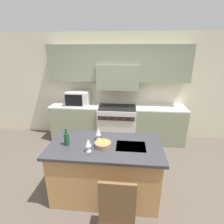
{
  "coord_description": "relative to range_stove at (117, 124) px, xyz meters",
  "views": [
    {
      "loc": [
        0.29,
        -2.3,
        2.27
      ],
      "look_at": [
        -0.02,
        0.8,
        1.17
      ],
      "focal_mm": 28.0,
      "sensor_mm": 36.0,
      "label": 1
    }
  ],
  "objects": [
    {
      "name": "ground_plane",
      "position": [
        0.0,
        -1.89,
        -0.46
      ],
      "size": [
        10.0,
        10.0,
        0.0
      ],
      "primitive_type": "plane",
      "color": "brown"
    },
    {
      "name": "back_cabinetry",
      "position": [
        0.0,
        0.27,
        1.13
      ],
      "size": [
        10.0,
        0.46,
        2.7
      ],
      "color": "beige",
      "rests_on": "ground_plane"
    },
    {
      "name": "back_counter",
      "position": [
        -0.0,
        0.02,
        0.01
      ],
      "size": [
        3.39,
        0.62,
        0.94
      ],
      "color": "gray",
      "rests_on": "ground_plane"
    },
    {
      "name": "range_stove",
      "position": [
        0.0,
        0.0,
        0.0
      ],
      "size": [
        0.95,
        0.7,
        0.91
      ],
      "color": "beige",
      "rests_on": "ground_plane"
    },
    {
      "name": "microwave",
      "position": [
        -1.0,
        0.02,
        0.66
      ],
      "size": [
        0.55,
        0.44,
        0.35
      ],
      "color": "silver",
      "rests_on": "back_counter"
    },
    {
      "name": "kitchen_island",
      "position": [
        -0.05,
        -1.88,
        0.0
      ],
      "size": [
        1.72,
        0.89,
        0.92
      ],
      "color": "#B7844C",
      "rests_on": "ground_plane"
    },
    {
      "name": "island_chair",
      "position": [
        0.2,
        -2.68,
        0.09
      ],
      "size": [
        0.42,
        0.4,
        1.01
      ],
      "color": "brown",
      "rests_on": "ground_plane"
    },
    {
      "name": "wine_bottle",
      "position": [
        -0.62,
        -1.93,
        0.56
      ],
      "size": [
        0.08,
        0.08,
        0.27
      ],
      "color": "#194723",
      "rests_on": "kitchen_island"
    },
    {
      "name": "wine_glass_near",
      "position": [
        -0.26,
        -2.08,
        0.59
      ],
      "size": [
        0.08,
        0.08,
        0.2
      ],
      "color": "white",
      "rests_on": "kitchen_island"
    },
    {
      "name": "wine_glass_far",
      "position": [
        -0.18,
        -1.72,
        0.59
      ],
      "size": [
        0.08,
        0.08,
        0.2
      ],
      "color": "white",
      "rests_on": "kitchen_island"
    },
    {
      "name": "fruit_bowl",
      "position": [
        -0.08,
        -1.93,
        0.5
      ],
      "size": [
        0.24,
        0.24,
        0.1
      ],
      "color": "#996B47",
      "rests_on": "kitchen_island"
    }
  ]
}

